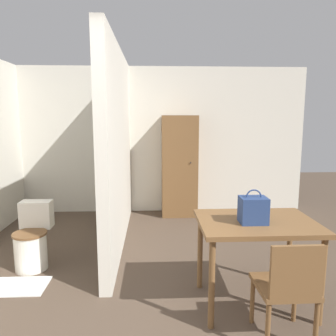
{
  "coord_description": "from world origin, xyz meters",
  "views": [
    {
      "loc": [
        0.04,
        -1.52,
        1.66
      ],
      "look_at": [
        0.21,
        1.98,
        1.11
      ],
      "focal_mm": 35.0,
      "sensor_mm": 36.0,
      "label": 1
    }
  ],
  "objects_px": {
    "dining_table": "(256,231)",
    "wooden_cabinet": "(179,166)",
    "toilet": "(32,240)",
    "wooden_chair": "(288,286)",
    "handbag": "(253,210)"
  },
  "relations": [
    {
      "from": "dining_table",
      "to": "wooden_cabinet",
      "type": "height_order",
      "value": "wooden_cabinet"
    },
    {
      "from": "toilet",
      "to": "wooden_cabinet",
      "type": "relative_size",
      "value": 0.42
    },
    {
      "from": "toilet",
      "to": "dining_table",
      "type": "bearing_deg",
      "value": -20.99
    },
    {
      "from": "toilet",
      "to": "wooden_cabinet",
      "type": "distance_m",
      "value": 2.66
    },
    {
      "from": "wooden_chair",
      "to": "wooden_cabinet",
      "type": "distance_m",
      "value": 3.32
    },
    {
      "from": "toilet",
      "to": "handbag",
      "type": "distance_m",
      "value": 2.44
    },
    {
      "from": "wooden_chair",
      "to": "handbag",
      "type": "distance_m",
      "value": 0.64
    },
    {
      "from": "dining_table",
      "to": "wooden_chair",
      "type": "height_order",
      "value": "wooden_chair"
    },
    {
      "from": "dining_table",
      "to": "wooden_cabinet",
      "type": "xyz_separation_m",
      "value": [
        -0.45,
        2.75,
        0.16
      ]
    },
    {
      "from": "dining_table",
      "to": "wooden_chair",
      "type": "relative_size",
      "value": 1.24
    },
    {
      "from": "dining_table",
      "to": "toilet",
      "type": "bearing_deg",
      "value": 159.01
    },
    {
      "from": "wooden_cabinet",
      "to": "handbag",
      "type": "bearing_deg",
      "value": -82.08
    },
    {
      "from": "wooden_chair",
      "to": "wooden_cabinet",
      "type": "bearing_deg",
      "value": 98.68
    },
    {
      "from": "handbag",
      "to": "wooden_cabinet",
      "type": "distance_m",
      "value": 2.84
    },
    {
      "from": "handbag",
      "to": "wooden_chair",
      "type": "bearing_deg",
      "value": -72.8
    }
  ]
}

